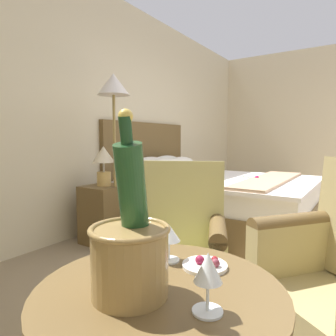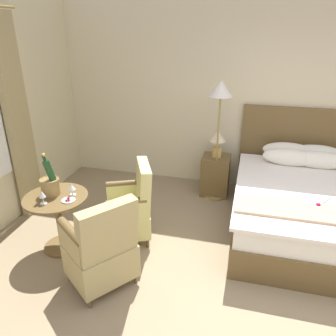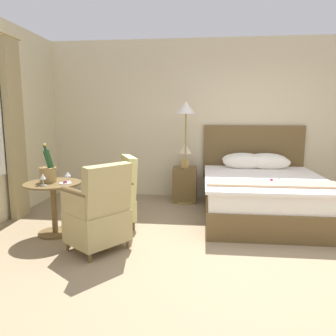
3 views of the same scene
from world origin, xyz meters
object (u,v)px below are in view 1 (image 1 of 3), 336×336
object	(u,v)px
wine_glass_near_bucket	(208,271)
snack_plate	(205,265)
wine_glass_near_edge	(169,235)
bed	(212,197)
armchair_by_window	(176,258)
champagne_bucket	(130,246)
bedside_lamp	(104,160)
nightstand	(105,214)
floor_lamp_brass	(114,103)

from	to	relation	value
wine_glass_near_bucket	snack_plate	world-z (taller)	wine_glass_near_bucket
wine_glass_near_bucket	wine_glass_near_edge	world-z (taller)	wine_glass_near_bucket
bed	armchair_by_window	bearing A→B (deg)	-160.01
champagne_bucket	wine_glass_near_bucket	distance (m)	0.22
bed	snack_plate	distance (m)	2.87
bed	bedside_lamp	bearing A→B (deg)	151.05
bed	bedside_lamp	size ratio (longest dim) A/B	5.49
champagne_bucket	snack_plate	distance (m)	0.30
bed	wine_glass_near_bucket	size ratio (longest dim) A/B	15.27
wine_glass_near_edge	armchair_by_window	xyz separation A→B (m)	(0.57, 0.32, -0.35)
bed	wine_glass_near_bucket	xyz separation A→B (m)	(-2.81, -1.31, 0.42)
armchair_by_window	nightstand	bearing A→B (deg)	59.54
wine_glass_near_edge	armchair_by_window	bearing A→B (deg)	29.84
nightstand	wine_glass_near_bucket	bearing A→B (deg)	-128.91
nightstand	wine_glass_near_bucket	distance (m)	2.59
snack_plate	armchair_by_window	size ratio (longest dim) A/B	0.15
floor_lamp_brass	champagne_bucket	xyz separation A→B (m)	(-1.65, -1.63, -0.64)
wine_glass_near_edge	wine_glass_near_bucket	bearing A→B (deg)	-129.70
nightstand	wine_glass_near_edge	distance (m)	2.28
bed	nightstand	world-z (taller)	bed
wine_glass_near_bucket	armchair_by_window	size ratio (longest dim) A/B	0.15
nightstand	bedside_lamp	world-z (taller)	bedside_lamp
floor_lamp_brass	armchair_by_window	size ratio (longest dim) A/B	1.81
bedside_lamp	wine_glass_near_bucket	distance (m)	2.55
armchair_by_window	wine_glass_near_bucket	bearing A→B (deg)	-143.45
floor_lamp_brass	armchair_by_window	world-z (taller)	floor_lamp_brass
bed	nightstand	size ratio (longest dim) A/B	3.74
champagne_bucket	bed	bearing A→B (deg)	21.18
wine_glass_near_bucket	floor_lamp_brass	bearing A→B (deg)	48.69
floor_lamp_brass	wine_glass_near_bucket	distance (m)	2.54
nightstand	champagne_bucket	bearing A→B (deg)	-132.71
bed	armchair_by_window	size ratio (longest dim) A/B	2.35
bed	wine_glass_near_bucket	bearing A→B (deg)	-154.96
wine_glass_near_edge	bed	bearing A→B (deg)	22.26
nightstand	armchair_by_window	xyz separation A→B (m)	(-0.83, -1.41, 0.12)
bed	floor_lamp_brass	bearing A→B (deg)	156.20
bed	champagne_bucket	bearing A→B (deg)	-158.82
wine_glass_near_edge	snack_plate	world-z (taller)	wine_glass_near_edge
champagne_bucket	floor_lamp_brass	bearing A→B (deg)	44.60
bedside_lamp	armchair_by_window	world-z (taller)	bedside_lamp
bedside_lamp	champagne_bucket	world-z (taller)	champagne_bucket
wine_glass_near_edge	snack_plate	distance (m)	0.15
champagne_bucket	wine_glass_near_bucket	xyz separation A→B (m)	(0.04, -0.21, -0.03)
armchair_by_window	floor_lamp_brass	bearing A→B (deg)	56.28
floor_lamp_brass	wine_glass_near_edge	world-z (taller)	floor_lamp_brass
bed	wine_glass_near_bucket	world-z (taller)	bed
bedside_lamp	champagne_bucket	distance (m)	2.42
bedside_lamp	snack_plate	distance (m)	2.33
wine_glass_near_bucket	nightstand	bearing A→B (deg)	51.09
bedside_lamp	champagne_bucket	bearing A→B (deg)	-132.71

